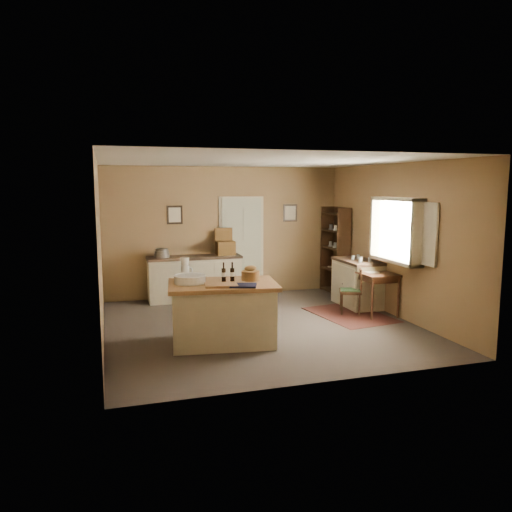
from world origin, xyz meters
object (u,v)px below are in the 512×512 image
Objects in this scene: sideboard at (195,277)px; desk_chair at (350,291)px; shelving_unit at (337,250)px; right_cabinet at (357,282)px; writing_desk at (373,277)px; work_island at (222,311)px.

desk_chair is at bearing -37.22° from sideboard.
sideboard is 3.09m from shelving_unit.
shelving_unit is (0.55, 1.70, 0.52)m from desk_chair.
right_cabinet is at bearing 73.74° from desk_chair.
sideboard is at bearing 145.74° from writing_desk.
work_island is at bearing -135.82° from desk_chair.
work_island is 3.37m from right_cabinet.
writing_desk is at bearing 24.93° from work_island.
writing_desk is at bearing -89.98° from right_cabinet.
work_island is at bearing -139.48° from shelving_unit.
writing_desk is 1.80m from shelving_unit.
work_island is at bearing -92.20° from sideboard.
shelving_unit reaches higher than work_island.
sideboard is at bearing 176.25° from shelving_unit.
shelving_unit is at bearing 95.17° from desk_chair.
writing_desk is at bearing -94.79° from shelving_unit.
desk_chair is (2.50, -1.90, -0.07)m from sideboard.
desk_chair is (2.61, 1.00, -0.07)m from work_island.
right_cabinet is at bearing -97.04° from shelving_unit.
shelving_unit is (3.05, -0.20, 0.44)m from sideboard.
right_cabinet reaches higher than desk_chair.
work_island is 0.91× the size of shelving_unit.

